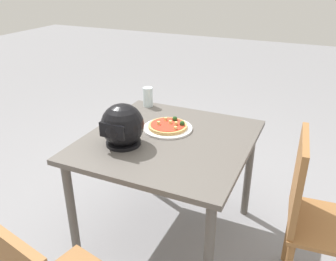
{
  "coord_description": "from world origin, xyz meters",
  "views": [
    {
      "loc": [
        -0.75,
        1.65,
        1.61
      ],
      "look_at": [
        0.03,
        -0.06,
        0.73
      ],
      "focal_mm": 37.34,
      "sensor_mm": 36.0,
      "label": 1
    }
  ],
  "objects_px": {
    "motorcycle_helmet": "(122,126)",
    "drinking_glass": "(148,97)",
    "pizza": "(169,125)",
    "dining_table": "(168,151)",
    "chair_side": "(313,212)"
  },
  "relations": [
    {
      "from": "motorcycle_helmet",
      "to": "drinking_glass",
      "type": "xyz_separation_m",
      "value": [
        0.15,
        -0.58,
        -0.04
      ]
    },
    {
      "from": "motorcycle_helmet",
      "to": "pizza",
      "type": "bearing_deg",
      "value": -116.74
    },
    {
      "from": "dining_table",
      "to": "motorcycle_helmet",
      "type": "bearing_deg",
      "value": 41.26
    },
    {
      "from": "motorcycle_helmet",
      "to": "chair_side",
      "type": "xyz_separation_m",
      "value": [
        -1.02,
        -0.1,
        -0.32
      ]
    },
    {
      "from": "drinking_glass",
      "to": "chair_side",
      "type": "relative_size",
      "value": 0.15
    },
    {
      "from": "pizza",
      "to": "motorcycle_helmet",
      "type": "relative_size",
      "value": 1.0
    },
    {
      "from": "dining_table",
      "to": "pizza",
      "type": "bearing_deg",
      "value": -66.36
    },
    {
      "from": "pizza",
      "to": "drinking_glass",
      "type": "distance_m",
      "value": 0.42
    },
    {
      "from": "pizza",
      "to": "motorcycle_helmet",
      "type": "distance_m",
      "value": 0.34
    },
    {
      "from": "drinking_glass",
      "to": "chair_side",
      "type": "height_order",
      "value": "chair_side"
    },
    {
      "from": "dining_table",
      "to": "pizza",
      "type": "distance_m",
      "value": 0.17
    },
    {
      "from": "dining_table",
      "to": "pizza",
      "type": "relative_size",
      "value": 4.09
    },
    {
      "from": "chair_side",
      "to": "drinking_glass",
      "type": "bearing_deg",
      "value": -22.6
    },
    {
      "from": "dining_table",
      "to": "chair_side",
      "type": "relative_size",
      "value": 1.08
    },
    {
      "from": "dining_table",
      "to": "drinking_glass",
      "type": "bearing_deg",
      "value": -50.01
    }
  ]
}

